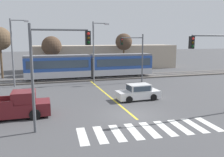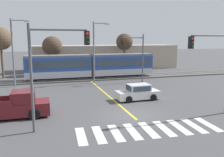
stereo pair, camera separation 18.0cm
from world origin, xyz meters
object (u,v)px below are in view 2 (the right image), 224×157
(sedan_crossing, at_px, (138,93))
(traffic_light_near_right, at_px, (216,60))
(street_lamp_centre, at_px, (95,49))
(bare_tree_west, at_px, (52,46))
(traffic_light_near_left, at_px, (50,62))
(bare_tree_east, at_px, (124,42))
(light_rail_tram, at_px, (91,65))
(street_lamp_west, at_px, (14,49))
(bare_tree_far_west, at_px, (0,39))
(traffic_light_far_right, at_px, (136,51))
(pickup_truck, at_px, (14,106))

(sedan_crossing, distance_m, traffic_light_near_right, 7.95)
(street_lamp_centre, relative_size, bare_tree_west, 1.28)
(traffic_light_near_left, bearing_deg, bare_tree_east, 61.05)
(bare_tree_east, bearing_deg, sedan_crossing, -105.64)
(street_lamp_centre, height_order, bare_tree_east, street_lamp_centre)
(light_rail_tram, distance_m, sedan_crossing, 13.29)
(light_rail_tram, xyz_separation_m, street_lamp_west, (-10.03, -2.86, 2.65))
(street_lamp_centre, bearing_deg, sedan_crossing, -78.47)
(bare_tree_west, bearing_deg, bare_tree_east, -0.41)
(light_rail_tram, relative_size, bare_tree_far_west, 2.44)
(light_rail_tram, xyz_separation_m, traffic_light_near_right, (5.77, -19.01, 2.26))
(traffic_light_near_left, relative_size, street_lamp_centre, 0.84)
(light_rail_tram, relative_size, street_lamp_centre, 2.30)
(traffic_light_far_right, bearing_deg, bare_tree_east, 78.87)
(bare_tree_far_west, bearing_deg, traffic_light_near_left, -75.10)
(street_lamp_centre, bearing_deg, bare_tree_east, 51.52)
(bare_tree_west, bearing_deg, light_rail_tram, -49.06)
(light_rail_tram, bearing_deg, bare_tree_east, 39.17)
(traffic_light_near_right, xyz_separation_m, street_lamp_centre, (-5.86, 15.69, 0.28))
(sedan_crossing, relative_size, traffic_light_near_right, 0.64)
(traffic_light_far_right, bearing_deg, light_rail_tram, 139.71)
(light_rail_tram, height_order, sedan_crossing, light_rail_tram)
(bare_tree_west, bearing_deg, traffic_light_far_right, -45.00)
(traffic_light_near_left, distance_m, bare_tree_east, 28.15)
(street_lamp_west, bearing_deg, pickup_truck, -85.55)
(street_lamp_west, distance_m, bare_tree_west, 10.07)
(traffic_light_far_right, distance_m, bare_tree_far_west, 19.86)
(traffic_light_near_left, xyz_separation_m, bare_tree_far_west, (-6.15, 23.12, 1.36))
(light_rail_tram, distance_m, bare_tree_east, 9.83)
(pickup_truck, height_order, traffic_light_near_right, traffic_light_near_right)
(sedan_crossing, relative_size, bare_tree_far_west, 0.56)
(light_rail_tram, xyz_separation_m, sedan_crossing, (1.90, -13.08, -1.35))
(light_rail_tram, relative_size, traffic_light_far_right, 2.86)
(traffic_light_far_right, xyz_separation_m, traffic_light_near_right, (0.58, -14.61, 0.11))
(bare_tree_far_west, bearing_deg, street_lamp_west, -70.66)
(pickup_truck, xyz_separation_m, bare_tree_west, (3.90, 21.26, 3.80))
(bare_tree_far_west, height_order, bare_tree_east, bare_tree_far_west)
(sedan_crossing, relative_size, pickup_truck, 0.78)
(sedan_crossing, height_order, street_lamp_west, street_lamp_west)
(street_lamp_centre, xyz_separation_m, bare_tree_east, (7.30, 9.18, 0.67))
(street_lamp_centre, xyz_separation_m, bare_tree_far_west, (-12.47, 7.68, 1.25))
(bare_tree_east, bearing_deg, pickup_truck, -127.54)
(pickup_truck, distance_m, traffic_light_near_left, 5.67)
(traffic_light_near_left, xyz_separation_m, street_lamp_centre, (6.32, 15.44, 0.11))
(traffic_light_near_left, distance_m, bare_tree_far_west, 23.96)
(light_rail_tram, bearing_deg, traffic_light_near_right, -73.11)
(light_rail_tram, xyz_separation_m, traffic_light_far_right, (5.19, -4.40, 2.16))
(traffic_light_near_left, distance_m, street_lamp_centre, 16.69)
(light_rail_tram, height_order, traffic_light_near_left, traffic_light_near_left)
(traffic_light_near_right, relative_size, bare_tree_far_west, 0.87)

